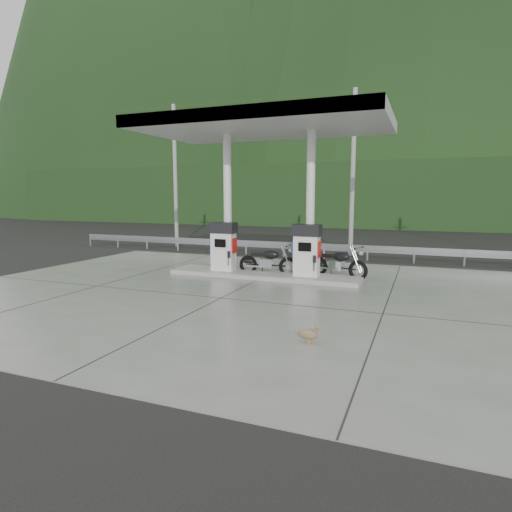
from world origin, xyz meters
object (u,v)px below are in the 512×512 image
(gas_pump_right, at_px, (307,250))
(duck, at_px, (308,335))
(gas_pump_left, at_px, (223,246))
(motorcycle_right, at_px, (338,264))
(motorcycle_left, at_px, (268,262))

(gas_pump_right, height_order, duck, gas_pump_right)
(gas_pump_left, distance_m, duck, 8.01)
(duck, bearing_deg, gas_pump_right, 107.62)
(gas_pump_left, bearing_deg, motorcycle_right, 11.35)
(gas_pump_left, relative_size, motorcycle_left, 0.86)
(duck, bearing_deg, motorcycle_left, 118.54)
(gas_pump_left, relative_size, motorcycle_right, 0.84)
(duck, bearing_deg, gas_pump_left, 130.44)
(gas_pump_right, bearing_deg, motorcycle_right, 41.57)
(gas_pump_left, relative_size, gas_pump_right, 1.00)
(gas_pump_right, distance_m, motorcycle_right, 1.36)
(motorcycle_left, height_order, duck, motorcycle_left)
(gas_pump_right, bearing_deg, gas_pump_left, 180.00)
(motorcycle_right, relative_size, duck, 4.52)
(gas_pump_left, bearing_deg, duck, -51.98)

